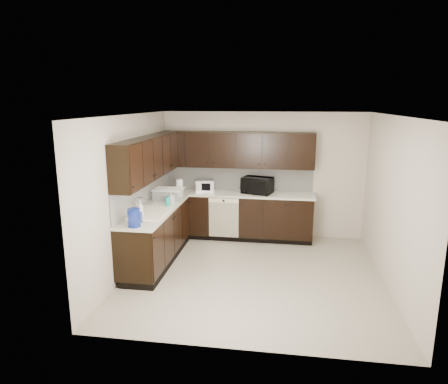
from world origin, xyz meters
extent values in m
plane|color=#A39986|center=(0.00, 0.00, 0.00)|extent=(4.00, 4.00, 0.00)
plane|color=white|center=(0.00, 0.00, 2.50)|extent=(4.00, 4.00, 0.00)
cube|color=#BAAE9E|center=(0.00, 2.00, 1.25)|extent=(4.00, 0.02, 2.50)
cube|color=#BAAE9E|center=(-2.00, 0.00, 1.25)|extent=(0.02, 4.00, 2.50)
cube|color=#BAAE9E|center=(2.00, 0.00, 1.25)|extent=(0.02, 4.00, 2.50)
cube|color=#BAAE9E|center=(0.00, -2.00, 1.25)|extent=(4.00, 0.02, 2.50)
cube|color=black|center=(-0.50, 1.70, 0.45)|extent=(3.00, 0.60, 0.90)
cube|color=black|center=(-1.70, 0.30, 0.45)|extent=(0.60, 2.20, 0.90)
cube|color=black|center=(-0.50, 1.73, 0.05)|extent=(3.00, 0.54, 0.10)
cube|color=black|center=(-1.67, 0.30, 0.05)|extent=(0.54, 2.20, 0.10)
cube|color=beige|center=(-0.50, 1.70, 0.92)|extent=(3.03, 0.63, 0.04)
cube|color=beige|center=(-1.70, 0.30, 0.92)|extent=(0.63, 2.23, 0.04)
cube|color=#B8B7B3|center=(-0.50, 1.99, 1.18)|extent=(3.00, 0.02, 0.48)
cube|color=#B8B7B3|center=(-1.99, 0.60, 1.18)|extent=(0.02, 2.80, 0.48)
cube|color=black|center=(-0.50, 1.83, 1.77)|extent=(3.00, 0.33, 0.70)
cube|color=black|center=(-1.83, 0.43, 1.77)|extent=(0.33, 2.47, 0.70)
cube|color=beige|center=(-0.70, 1.41, 0.50)|extent=(0.58, 0.02, 0.78)
cube|color=beige|center=(-0.70, 1.40, 0.84)|extent=(0.58, 0.03, 0.08)
cylinder|color=black|center=(-0.70, 1.39, 0.84)|extent=(0.04, 0.02, 0.04)
cube|color=beige|center=(-1.68, 0.00, 0.95)|extent=(0.54, 0.82, 0.03)
cube|color=beige|center=(-1.68, -0.20, 0.86)|extent=(0.42, 0.34, 0.16)
cube|color=beige|center=(-1.68, 0.20, 0.86)|extent=(0.42, 0.34, 0.16)
cylinder|color=silver|center=(-1.90, 0.00, 1.07)|extent=(0.03, 0.03, 0.26)
cylinder|color=silver|center=(-1.85, 0.00, 1.19)|extent=(0.14, 0.02, 0.02)
cylinder|color=#B2B2B7|center=(-1.68, -0.20, 0.89)|extent=(0.20, 0.20, 0.10)
imported|color=black|center=(-0.08, 1.69, 1.10)|extent=(0.65, 0.53, 0.31)
imported|color=gray|center=(-1.52, 0.65, 1.04)|extent=(0.10, 0.10, 0.21)
imported|color=gray|center=(-1.76, -0.21, 1.07)|extent=(0.10, 0.10, 0.26)
cube|color=#B0B0B2|center=(-1.14, 1.74, 1.05)|extent=(0.41, 0.34, 0.22)
cube|color=white|center=(-1.65, 0.93, 1.04)|extent=(0.55, 0.43, 0.20)
cylinder|color=navy|center=(-1.68, -0.70, 1.07)|extent=(0.19, 0.19, 0.27)
cylinder|color=#0D8F7F|center=(-1.52, 0.42, 1.03)|extent=(0.10, 0.10, 0.18)
cylinder|color=white|center=(-1.55, 1.35, 1.09)|extent=(0.15, 0.15, 0.29)
camera|label=1|loc=(0.42, -5.92, 2.70)|focal=32.00mm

